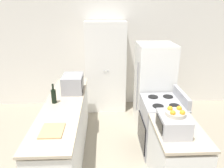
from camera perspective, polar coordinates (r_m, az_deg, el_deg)
wall_back at (r=5.25m, az=-0.70°, el=8.33°), size 7.00×0.06×2.60m
counter_left at (r=3.74m, az=-12.12°, el=-11.61°), size 0.60×2.51×0.90m
counter_right at (r=3.17m, az=16.28°, el=-18.54°), size 0.60×0.90×0.90m
pantry_cabinet at (r=5.01m, az=-1.64°, el=4.42°), size 0.89×0.56×2.04m
stove at (r=3.82m, az=12.72°, el=-10.50°), size 0.66×0.74×1.06m
refrigerator at (r=4.32m, az=10.80°, el=-0.88°), size 0.70×0.69×1.70m
microwave at (r=3.93m, az=-10.16°, el=0.13°), size 0.36×0.48×0.30m
wine_bottle at (r=3.55m, az=-14.98°, el=-3.02°), size 0.08×0.08×0.32m
toaster_oven at (r=2.78m, az=15.70°, el=-9.98°), size 0.34×0.43×0.23m
fruit_bowl at (r=2.72m, az=16.34°, el=-7.20°), size 0.25×0.25×0.10m
cutting_board at (r=2.84m, az=-15.35°, el=-11.66°), size 0.28×0.34×0.02m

